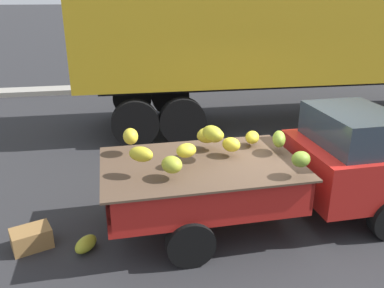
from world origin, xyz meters
name	(u,v)px	position (x,y,z in m)	size (l,w,h in m)	color
ground	(283,209)	(0.00, 0.00, 0.00)	(220.00, 220.00, 0.00)	#28282B
curb_strip	(188,85)	(0.00, 9.01, 0.08)	(80.00, 0.80, 0.16)	gray
pickup_truck	(325,164)	(0.49, -0.24, 0.88)	(4.97, 1.88, 1.70)	#B21E19
semi_trailer	(312,25)	(2.42, 4.47, 2.54)	(12.04, 2.78, 3.95)	gold
fallen_banana_bunch_near_tailgate	(86,244)	(-3.11, -0.53, 0.10)	(0.38, 0.21, 0.20)	#A4A629
produce_crate	(32,238)	(-3.86, -0.32, 0.14)	(0.52, 0.36, 0.29)	olive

